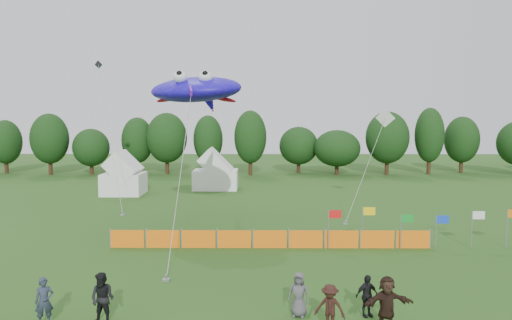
{
  "coord_description": "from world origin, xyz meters",
  "views": [
    {
      "loc": [
        0.18,
        -18.49,
        7.32
      ],
      "look_at": [
        0.0,
        6.0,
        5.2
      ],
      "focal_mm": 35.0,
      "sensor_mm": 36.0,
      "label": 1
    }
  ],
  "objects_px": {
    "spectator_b": "(102,299)",
    "spectator_e": "(299,294)",
    "tent_right": "(216,173)",
    "spectator_f": "(387,304)",
    "spectator_c": "(330,308)",
    "stingray_kite": "(197,90)",
    "barrier_fence": "(270,239)",
    "spectator_a": "(44,301)",
    "spectator_d": "(367,296)",
    "tent_left": "(124,177)"
  },
  "relations": [
    {
      "from": "spectator_e",
      "to": "spectator_c",
      "type": "bearing_deg",
      "value": -37.2
    },
    {
      "from": "spectator_b",
      "to": "spectator_f",
      "type": "height_order",
      "value": "spectator_f"
    },
    {
      "from": "tent_right",
      "to": "spectator_e",
      "type": "relative_size",
      "value": 2.74
    },
    {
      "from": "spectator_c",
      "to": "spectator_f",
      "type": "xyz_separation_m",
      "value": [
        1.96,
        0.07,
        0.13
      ]
    },
    {
      "from": "spectator_a",
      "to": "spectator_f",
      "type": "relative_size",
      "value": 0.89
    },
    {
      "from": "barrier_fence",
      "to": "spectator_d",
      "type": "xyz_separation_m",
      "value": [
        3.36,
        -9.58,
        0.28
      ]
    },
    {
      "from": "spectator_a",
      "to": "spectator_b",
      "type": "distance_m",
      "value": 2.04
    },
    {
      "from": "spectator_d",
      "to": "tent_left",
      "type": "bearing_deg",
      "value": 100.08
    },
    {
      "from": "barrier_fence",
      "to": "spectator_a",
      "type": "distance_m",
      "value": 13.25
    },
    {
      "from": "spectator_a",
      "to": "spectator_d",
      "type": "bearing_deg",
      "value": -19.8
    },
    {
      "from": "tent_right",
      "to": "barrier_fence",
      "type": "bearing_deg",
      "value": -77.58
    },
    {
      "from": "spectator_a",
      "to": "stingray_kite",
      "type": "xyz_separation_m",
      "value": [
        3.38,
        16.73,
        8.25
      ]
    },
    {
      "from": "spectator_c",
      "to": "spectator_a",
      "type": "bearing_deg",
      "value": -160.88
    },
    {
      "from": "spectator_c",
      "to": "spectator_e",
      "type": "bearing_deg",
      "value": 147.72
    },
    {
      "from": "tent_left",
      "to": "spectator_a",
      "type": "relative_size",
      "value": 2.2
    },
    {
      "from": "spectator_e",
      "to": "spectator_a",
      "type": "bearing_deg",
      "value": -157.75
    },
    {
      "from": "tent_right",
      "to": "spectator_d",
      "type": "xyz_separation_m",
      "value": [
        8.41,
        -32.48,
        -0.83
      ]
    },
    {
      "from": "spectator_e",
      "to": "stingray_kite",
      "type": "distance_m",
      "value": 18.78
    },
    {
      "from": "spectator_c",
      "to": "spectator_b",
      "type": "bearing_deg",
      "value": -162.02
    },
    {
      "from": "tent_right",
      "to": "barrier_fence",
      "type": "xyz_separation_m",
      "value": [
        5.04,
        -22.9,
        -1.11
      ]
    },
    {
      "from": "spectator_d",
      "to": "spectator_c",
      "type": "bearing_deg",
      "value": -159.51
    },
    {
      "from": "spectator_f",
      "to": "spectator_e",
      "type": "bearing_deg",
      "value": 145.77
    },
    {
      "from": "stingray_kite",
      "to": "spectator_a",
      "type": "bearing_deg",
      "value": -101.41
    },
    {
      "from": "tent_right",
      "to": "spectator_f",
      "type": "xyz_separation_m",
      "value": [
        8.82,
        -33.73,
        -0.65
      ]
    },
    {
      "from": "spectator_a",
      "to": "spectator_f",
      "type": "xyz_separation_m",
      "value": [
        11.93,
        -0.39,
        0.1
      ]
    },
    {
      "from": "barrier_fence",
      "to": "stingray_kite",
      "type": "xyz_separation_m",
      "value": [
        -4.77,
        6.29,
        8.61
      ]
    },
    {
      "from": "spectator_d",
      "to": "tent_right",
      "type": "bearing_deg",
      "value": 84.41
    },
    {
      "from": "spectator_f",
      "to": "stingray_kite",
      "type": "distance_m",
      "value": 20.8
    },
    {
      "from": "barrier_fence",
      "to": "spectator_b",
      "type": "distance_m",
      "value": 12.05
    },
    {
      "from": "spectator_f",
      "to": "stingray_kite",
      "type": "relative_size",
      "value": 0.09
    },
    {
      "from": "tent_right",
      "to": "spectator_c",
      "type": "relative_size",
      "value": 2.73
    },
    {
      "from": "spectator_d",
      "to": "spectator_e",
      "type": "xyz_separation_m",
      "value": [
        -2.49,
        -0.01,
        0.04
      ]
    },
    {
      "from": "spectator_f",
      "to": "tent_right",
      "type": "bearing_deg",
      "value": 93.5
    },
    {
      "from": "spectator_b",
      "to": "spectator_e",
      "type": "distance_m",
      "value": 7.03
    },
    {
      "from": "tent_left",
      "to": "spectator_d",
      "type": "relative_size",
      "value": 2.42
    },
    {
      "from": "spectator_a",
      "to": "spectator_c",
      "type": "height_order",
      "value": "spectator_a"
    },
    {
      "from": "spectator_a",
      "to": "spectator_c",
      "type": "relative_size",
      "value": 1.03
    },
    {
      "from": "tent_right",
      "to": "spectator_b",
      "type": "xyz_separation_m",
      "value": [
        -1.07,
        -33.27,
        -0.68
      ]
    },
    {
      "from": "spectator_e",
      "to": "stingray_kite",
      "type": "height_order",
      "value": "stingray_kite"
    },
    {
      "from": "stingray_kite",
      "to": "tent_right",
      "type": "bearing_deg",
      "value": 90.94
    },
    {
      "from": "tent_right",
      "to": "spectator_a",
      "type": "xyz_separation_m",
      "value": [
        -3.1,
        -33.34,
        -0.75
      ]
    },
    {
      "from": "spectator_a",
      "to": "spectator_e",
      "type": "relative_size",
      "value": 1.04
    },
    {
      "from": "spectator_e",
      "to": "spectator_f",
      "type": "xyz_separation_m",
      "value": [
        2.91,
        -1.24,
        0.13
      ]
    },
    {
      "from": "tent_right",
      "to": "spectator_b",
      "type": "bearing_deg",
      "value": -91.84
    },
    {
      "from": "spectator_d",
      "to": "spectator_a",
      "type": "bearing_deg",
      "value": 164.15
    },
    {
      "from": "spectator_c",
      "to": "stingray_kite",
      "type": "distance_m",
      "value": 20.19
    },
    {
      "from": "spectator_b",
      "to": "stingray_kite",
      "type": "distance_m",
      "value": 18.61
    },
    {
      "from": "tent_right",
      "to": "spectator_b",
      "type": "relative_size",
      "value": 2.43
    },
    {
      "from": "spectator_f",
      "to": "tent_left",
      "type": "bearing_deg",
      "value": 108.58
    },
    {
      "from": "tent_right",
      "to": "barrier_fence",
      "type": "relative_size",
      "value": 0.25
    }
  ]
}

